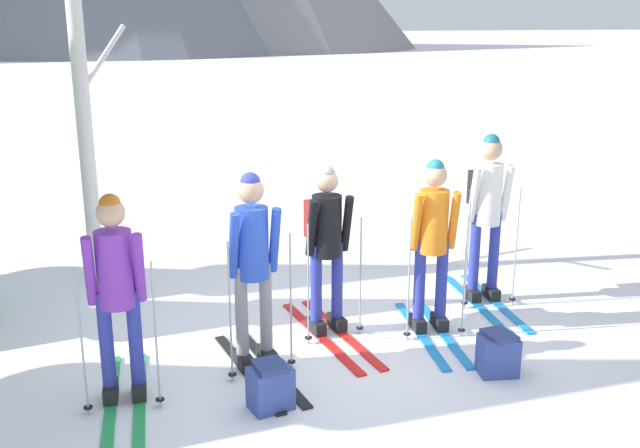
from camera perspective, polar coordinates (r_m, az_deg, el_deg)
ground_plane at (r=6.76m, az=0.91°, el=-9.73°), size 400.00×400.00×0.00m
skier_in_purple at (r=5.73m, az=-15.85°, el=-4.88°), size 0.60×1.74×1.69m
skier_in_blue at (r=6.06m, az=-5.35°, el=-3.12°), size 0.61×1.58×1.73m
skier_in_black at (r=6.75m, az=0.50°, el=-1.41°), size 0.61×1.75×1.64m
skier_in_orange at (r=6.84m, az=8.94°, el=-1.24°), size 0.64×1.58×1.70m
skier_in_white at (r=7.71m, az=13.10°, el=1.25°), size 0.62×1.71×1.81m
birch_tree_tall at (r=8.22m, az=-18.57°, el=11.88°), size 0.98×0.81×4.89m
backpack_on_snow_front at (r=6.38m, az=13.96°, el=-9.97°), size 0.37×0.32×0.38m
backpack_on_snow_beside at (r=5.71m, az=-3.96°, el=-12.75°), size 0.35×0.28×0.38m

